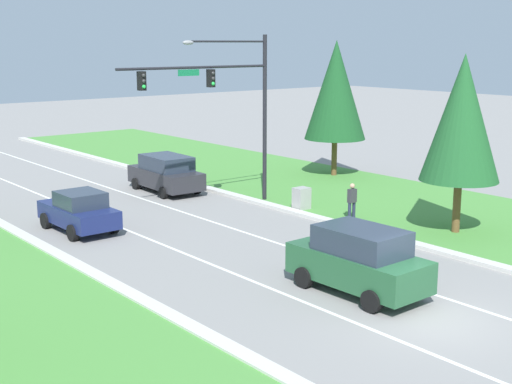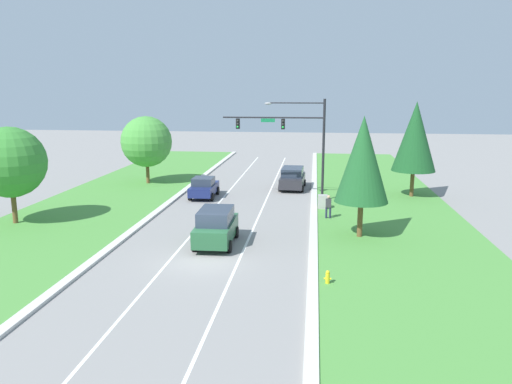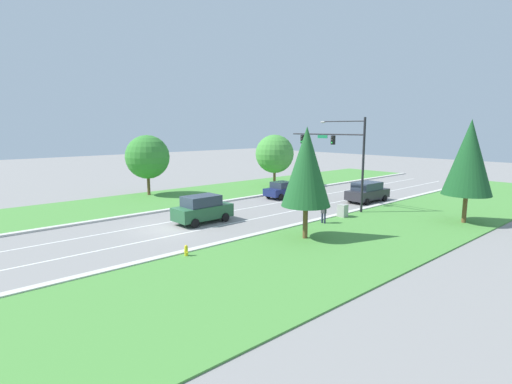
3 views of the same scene
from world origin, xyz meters
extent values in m
plane|color=gray|center=(0.00, 0.00, 0.00)|extent=(160.00, 160.00, 0.00)
cube|color=beige|center=(5.65, 0.00, 0.07)|extent=(0.50, 90.00, 0.15)
cube|color=beige|center=(-5.65, 0.00, 0.07)|extent=(0.50, 90.00, 0.15)
cube|color=#4C8E3D|center=(10.90, 0.00, 0.04)|extent=(10.00, 90.00, 0.08)
cube|color=#4C8E3D|center=(-10.90, 0.00, 0.04)|extent=(10.00, 90.00, 0.08)
cube|color=white|center=(-1.80, 0.00, 0.00)|extent=(0.14, 81.00, 0.01)
cube|color=white|center=(1.80, 0.00, 0.00)|extent=(0.14, 81.00, 0.01)
cylinder|color=black|center=(6.28, 14.82, 4.03)|extent=(0.20, 0.20, 8.07)
cylinder|color=black|center=(2.31, 14.82, 6.61)|extent=(7.94, 0.12, 0.12)
cube|color=#147042|center=(1.92, 14.82, 6.39)|extent=(1.10, 0.04, 0.28)
cylinder|color=black|center=(4.10, 14.82, 7.74)|extent=(4.37, 0.09, 0.09)
ellipsoid|color=gray|center=(1.92, 14.82, 7.69)|extent=(0.56, 0.28, 0.20)
cube|color=black|center=(3.11, 14.82, 6.11)|extent=(0.28, 0.32, 0.80)
sphere|color=#2D2D2D|center=(3.11, 14.65, 6.35)|extent=(0.16, 0.16, 0.16)
sphere|color=#2D2D2D|center=(3.11, 14.65, 6.11)|extent=(0.16, 0.16, 0.16)
sphere|color=#23D647|center=(3.11, 14.65, 5.88)|extent=(0.16, 0.16, 0.16)
cube|color=black|center=(-0.46, 14.82, 6.11)|extent=(0.28, 0.32, 0.80)
sphere|color=#2D2D2D|center=(-0.46, 14.65, 6.35)|extent=(0.16, 0.16, 0.16)
sphere|color=#2D2D2D|center=(-0.46, 14.65, 6.11)|extent=(0.16, 0.16, 0.16)
sphere|color=#23D647|center=(-0.46, 14.65, 5.88)|extent=(0.16, 0.16, 0.16)
cube|color=#235633|center=(0.08, 2.81, 0.83)|extent=(2.06, 4.59, 0.98)
cube|color=#283342|center=(0.09, 2.70, 1.71)|extent=(1.83, 2.76, 0.79)
cylinder|color=black|center=(1.02, 4.24, 0.34)|extent=(0.25, 0.69, 0.68)
cylinder|color=black|center=(-0.91, 4.20, 0.34)|extent=(0.25, 0.69, 0.68)
cylinder|color=black|center=(1.08, 1.42, 0.34)|extent=(0.25, 0.69, 0.68)
cylinder|color=black|center=(-0.85, 1.38, 0.34)|extent=(0.25, 0.69, 0.68)
cube|color=navy|center=(-3.40, 15.27, 0.70)|extent=(1.88, 4.14, 0.74)
cube|color=#283342|center=(-3.40, 15.02, 1.39)|extent=(1.67, 1.87, 0.63)
cylinder|color=black|center=(-2.53, 16.56, 0.33)|extent=(0.25, 0.67, 0.67)
cylinder|color=black|center=(-4.31, 16.53, 0.33)|extent=(0.25, 0.67, 0.67)
cylinder|color=black|center=(-2.49, 14.01, 0.33)|extent=(0.25, 0.67, 0.67)
cylinder|color=black|center=(-4.28, 13.98, 0.33)|extent=(0.25, 0.67, 0.67)
cube|color=#28282D|center=(3.69, 19.84, 0.74)|extent=(2.18, 4.83, 0.88)
cube|color=#283342|center=(3.69, 19.72, 1.56)|extent=(1.91, 2.92, 0.75)
cylinder|color=black|center=(4.73, 21.28, 0.30)|extent=(0.26, 0.62, 0.61)
cylinder|color=black|center=(2.77, 21.35, 0.30)|extent=(0.26, 0.62, 0.61)
cylinder|color=black|center=(4.62, 18.33, 0.30)|extent=(0.26, 0.62, 0.61)
cylinder|color=black|center=(2.66, 18.40, 0.30)|extent=(0.26, 0.62, 0.61)
cube|color=#9E9E99|center=(6.29, 12.13, 0.54)|extent=(0.70, 0.60, 1.09)
cylinder|color=#232842|center=(6.50, 9.27, 0.42)|extent=(0.14, 0.14, 0.84)
cylinder|color=#232842|center=(6.76, 9.25, 0.42)|extent=(0.14, 0.14, 0.84)
cube|color=#333338|center=(6.63, 9.26, 1.14)|extent=(0.39, 0.24, 0.60)
sphere|color=tan|center=(6.63, 9.26, 1.58)|extent=(0.22, 0.22, 0.22)
cylinder|color=gold|center=(6.32, -2.64, 0.28)|extent=(0.20, 0.20, 0.55)
sphere|color=gold|center=(6.32, -2.64, 0.61)|extent=(0.18, 0.18, 0.18)
cylinder|color=gold|center=(6.20, -2.64, 0.30)|extent=(0.10, 0.09, 0.09)
cylinder|color=gold|center=(6.44, -2.64, 0.30)|extent=(0.10, 0.09, 0.09)
cylinder|color=brown|center=(13.66, 17.33, 1.11)|extent=(0.32, 0.32, 2.22)
cone|color=#194C23|center=(13.66, 17.33, 5.03)|extent=(3.52, 3.52, 5.63)
cylinder|color=brown|center=(-14.01, 5.59, 1.21)|extent=(0.32, 0.32, 2.41)
sphere|color=#388433|center=(-14.01, 5.59, 4.14)|extent=(4.61, 4.61, 4.61)
cylinder|color=brown|center=(8.40, 5.11, 1.11)|extent=(0.32, 0.32, 2.23)
cone|color=#1E5628|center=(8.40, 5.11, 4.76)|extent=(3.17, 3.17, 5.07)
cylinder|color=brown|center=(-9.98, 20.54, 1.12)|extent=(0.32, 0.32, 2.23)
sphere|color=#47933D|center=(-9.98, 20.54, 4.00)|extent=(4.72, 4.72, 4.72)
camera|label=1|loc=(-15.79, -11.68, 7.70)|focal=50.00mm
camera|label=2|loc=(5.59, -24.33, 8.76)|focal=35.00mm
camera|label=3|loc=(24.97, -14.22, 7.22)|focal=28.00mm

